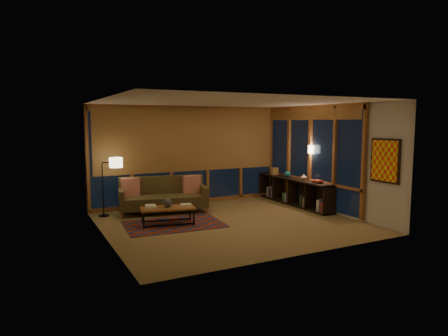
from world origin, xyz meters
name	(u,v)px	position (x,y,z in m)	size (l,w,h in m)	color
floor	(231,223)	(0.00, 0.00, 0.00)	(5.50, 5.00, 0.01)	#9B8046
ceiling	(231,102)	(0.00, 0.00, 2.70)	(5.50, 5.00, 0.01)	white
walls	(231,163)	(0.00, 0.00, 1.35)	(5.51, 5.01, 2.70)	beige
window_wall_back	(190,155)	(0.00, 2.43, 1.35)	(5.30, 0.16, 2.60)	#AC5F2F
window_wall_right	(309,157)	(2.68, 0.60, 1.35)	(0.16, 3.70, 2.60)	#AC5F2F
wall_art	(385,161)	(2.71, -1.85, 1.45)	(0.06, 0.74, 0.94)	#F03916
wall_sconce	(311,149)	(2.62, 0.45, 1.55)	(0.12, 0.18, 0.22)	#FFEAB9
sofa	(163,196)	(-1.03, 1.64, 0.44)	(2.14, 0.87, 0.88)	brown
pillow_left	(130,187)	(-1.78, 1.95, 0.66)	(0.45, 0.15, 0.45)	#B8180D
pillow_right	(192,184)	(-0.26, 1.67, 0.67)	(0.45, 0.15, 0.45)	#B8180D
area_rug	(174,224)	(-1.19, 0.44, 0.01)	(2.13, 1.42, 0.01)	#90280A
coffee_table	(168,216)	(-1.32, 0.47, 0.20)	(1.18, 0.54, 0.39)	#AC5F2F
book_stack_a	(151,206)	(-1.68, 0.58, 0.43)	(0.23, 0.18, 0.07)	white
book_stack_b	(186,205)	(-0.91, 0.43, 0.42)	(0.24, 0.19, 0.05)	white
ceramic_pot	(168,203)	(-1.31, 0.49, 0.49)	(0.20, 0.20, 0.20)	black
floor_lamp	(103,187)	(-2.44, 1.98, 0.71)	(0.48, 0.31, 1.43)	black
bookshelf	(293,191)	(2.49, 1.00, 0.37)	(0.40, 2.93, 0.73)	black
basket	(274,171)	(2.47, 1.91, 0.83)	(0.26, 0.26, 0.19)	olive
teal_bowl	(287,174)	(2.49, 1.29, 0.82)	(0.17, 0.17, 0.17)	#146B5F
vase	(304,177)	(2.49, 0.57, 0.82)	(0.17, 0.17, 0.17)	tan
shelf_book_stack	(318,182)	(2.49, 0.01, 0.76)	(0.15, 0.21, 0.06)	white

